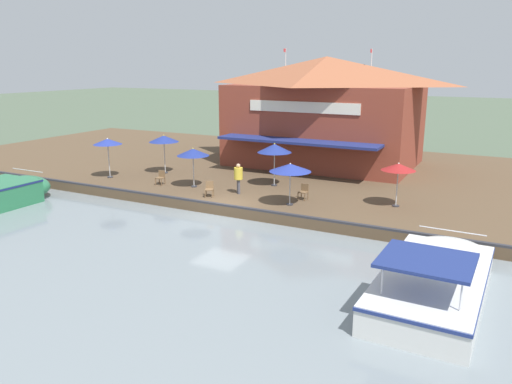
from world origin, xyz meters
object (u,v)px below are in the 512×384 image
patio_umbrella_by_entrance (274,148)px  patio_umbrella_mid_patio_left (164,139)px  cafe_chair_facing_river (304,191)px  person_near_entrance (238,175)px  patio_umbrella_mid_patio_right (398,167)px  waterfront_restaurant (325,110)px  patio_umbrella_back_row (108,142)px  cafe_chair_under_first_umbrella (161,177)px  tree_upstream_bank (269,97)px  cafe_chair_beside_entrance (209,188)px  motorboat_distant_upstream (437,276)px  patio_umbrella_far_corner (290,168)px  patio_umbrella_near_quay_edge (193,152)px

patio_umbrella_by_entrance → patio_umbrella_mid_patio_left: 8.03m
cafe_chair_facing_river → person_near_entrance: (0.53, -3.72, 0.61)m
patio_umbrella_mid_patio_right → patio_umbrella_by_entrance: (-1.19, -7.48, 0.22)m
patio_umbrella_mid_patio_right → waterfront_restaurant: bearing=-141.8°
patio_umbrella_back_row → cafe_chair_under_first_umbrella: size_ratio=3.00×
patio_umbrella_mid_patio_right → patio_umbrella_by_entrance: bearing=-99.1°
waterfront_restaurant → patio_umbrella_mid_patio_left: 11.70m
cafe_chair_facing_river → tree_upstream_bank: tree_upstream_bank is taller
patio_umbrella_by_entrance → cafe_chair_under_first_umbrella: size_ratio=3.03×
patio_umbrella_mid_patio_right → patio_umbrella_mid_patio_left: bearing=-94.0°
patio_umbrella_mid_patio_left → cafe_chair_beside_entrance: patio_umbrella_mid_patio_left is taller
motorboat_distant_upstream → cafe_chair_under_first_umbrella: bearing=-111.2°
cafe_chair_under_first_umbrella → tree_upstream_bank: size_ratio=0.13×
patio_umbrella_mid_patio_left → tree_upstream_bank: tree_upstream_bank is taller
waterfront_restaurant → patio_umbrella_mid_patio_right: 11.93m
patio_umbrella_far_corner → cafe_chair_beside_entrance: bearing=-83.9°
cafe_chair_under_first_umbrella → person_near_entrance: size_ratio=0.49×
waterfront_restaurant → patio_umbrella_mid_patio_right: waterfront_restaurant is taller
patio_umbrella_mid_patio_right → cafe_chair_beside_entrance: (2.74, -9.56, -1.58)m
patio_umbrella_far_corner → cafe_chair_under_first_umbrella: size_ratio=2.61×
waterfront_restaurant → patio_umbrella_back_row: bearing=-44.1°
patio_umbrella_mid_patio_right → tree_upstream_bank: (-12.29, -13.24, 2.42)m
patio_umbrella_near_quay_edge → patio_umbrella_mid_patio_left: (-2.37, -3.92, 0.22)m
person_near_entrance → patio_umbrella_mid_patio_right: bearing=99.8°
patio_umbrella_by_entrance → patio_umbrella_mid_patio_left: same height
patio_umbrella_mid_patio_right → motorboat_distant_upstream: size_ratio=0.27×
patio_umbrella_back_row → patio_umbrella_mid_patio_left: bearing=139.4°
waterfront_restaurant → person_near_entrance: 11.14m
cafe_chair_beside_entrance → motorboat_distant_upstream: bearing=66.7°
tree_upstream_bank → patio_umbrella_by_entrance: bearing=27.4°
patio_umbrella_mid_patio_right → patio_umbrella_near_quay_edge: 11.65m
patio_umbrella_far_corner → tree_upstream_bank: 16.92m
patio_umbrella_near_quay_edge → patio_umbrella_mid_patio_left: 4.59m
patio_umbrella_mid_patio_right → patio_umbrella_mid_patio_left: patio_umbrella_mid_patio_left is taller
patio_umbrella_near_quay_edge → motorboat_distant_upstream: (6.94, 14.75, -2.06)m
cafe_chair_facing_river → tree_upstream_bank: bearing=-147.2°
cafe_chair_under_first_umbrella → patio_umbrella_back_row: bearing=-90.5°
patio_umbrella_back_row → patio_umbrella_near_quay_edge: 6.27m
patio_umbrella_back_row → cafe_chair_beside_entrance: bearing=82.4°
cafe_chair_under_first_umbrella → cafe_chair_beside_entrance: bearing=75.7°
tree_upstream_bank → patio_umbrella_mid_patio_left: bearing=-11.4°
patio_umbrella_mid_patio_right → cafe_chair_under_first_umbrella: patio_umbrella_mid_patio_right is taller
patio_umbrella_mid_patio_left → cafe_chair_facing_river: (2.01, 10.79, -1.83)m
person_near_entrance → motorboat_distant_upstream: bearing=59.8°
motorboat_distant_upstream → patio_umbrella_far_corner: bearing=-126.3°
patio_umbrella_by_entrance → cafe_chair_beside_entrance: bearing=-28.0°
waterfront_restaurant → motorboat_distant_upstream: 20.73m
patio_umbrella_mid_patio_right → patio_umbrella_far_corner: size_ratio=1.03×
patio_umbrella_mid_patio_right → tree_upstream_bank: bearing=-132.9°
patio_umbrella_by_entrance → waterfront_restaurant: bearing=178.7°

